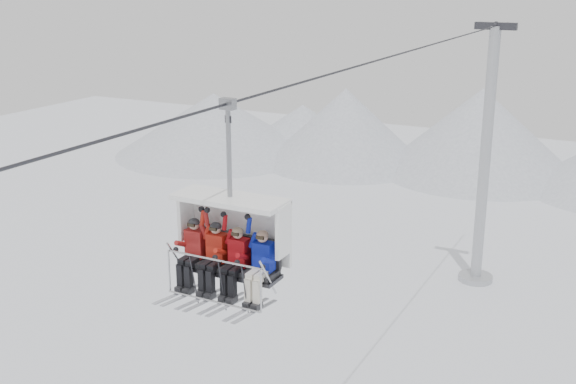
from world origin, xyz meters
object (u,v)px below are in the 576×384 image
at_px(skier_center_left, 214,255).
at_px(skier_center_right, 236,260).
at_px(lift_tower_right, 484,176).
at_px(skier_far_right, 261,264).
at_px(skier_far_left, 193,250).
at_px(chairlift_carrier, 234,231).

xyz_separation_m(skier_center_left, skier_center_right, (0.52, -0.00, -0.01)).
bearing_deg(lift_tower_right, skier_far_right, -88.17).
bearing_deg(skier_center_right, skier_far_left, 179.81).
bearing_deg(skier_center_right, chairlift_carrier, 126.15).
bearing_deg(skier_far_right, skier_center_right, -179.65).
height_order(skier_center_right, skier_far_right, skier_far_right).
xyz_separation_m(lift_tower_right, skier_center_left, (-0.29, -24.72, 4.42)).
bearing_deg(skier_far_left, skier_center_right, -0.19).
bearing_deg(lift_tower_right, skier_center_right, -89.48).
bearing_deg(chairlift_carrier, lift_tower_right, 90.00).
xyz_separation_m(lift_tower_right, skier_far_right, (0.79, -24.72, 4.42)).
bearing_deg(skier_center_left, chairlift_carrier, 45.91).
bearing_deg(skier_far_left, skier_far_right, 0.00).
xyz_separation_m(skier_center_left, skier_far_right, (1.09, 0.00, 0.00)).
relative_size(skier_center_left, skier_far_right, 1.00).
bearing_deg(lift_tower_right, skier_far_left, -91.91).
relative_size(chairlift_carrier, skier_center_left, 2.36).
height_order(skier_center_left, skier_center_right, skier_center_left).
xyz_separation_m(chairlift_carrier, skier_center_right, (0.22, -0.31, -0.48)).
height_order(lift_tower_right, chairlift_carrier, lift_tower_right).
height_order(lift_tower_right, skier_center_left, lift_tower_right).
bearing_deg(skier_center_right, lift_tower_right, 90.52).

